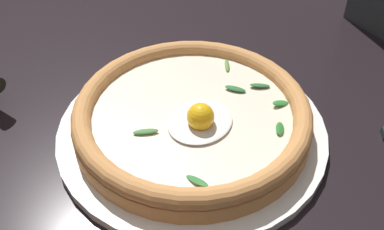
% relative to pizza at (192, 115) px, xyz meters
% --- Properties ---
extents(ground_plane, '(2.40, 2.40, 0.03)m').
position_rel_pizza_xyz_m(ground_plane, '(-0.05, 0.01, -0.05)').
color(ground_plane, black).
rests_on(ground_plane, ground).
extents(pizza_plate, '(0.34, 0.34, 0.01)m').
position_rel_pizza_xyz_m(pizza_plate, '(0.00, 0.00, -0.03)').
color(pizza_plate, white).
rests_on(pizza_plate, ground).
extents(pizza, '(0.29, 0.29, 0.06)m').
position_rel_pizza_xyz_m(pizza, '(0.00, 0.00, 0.00)').
color(pizza, '#C98648').
rests_on(pizza, pizza_plate).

